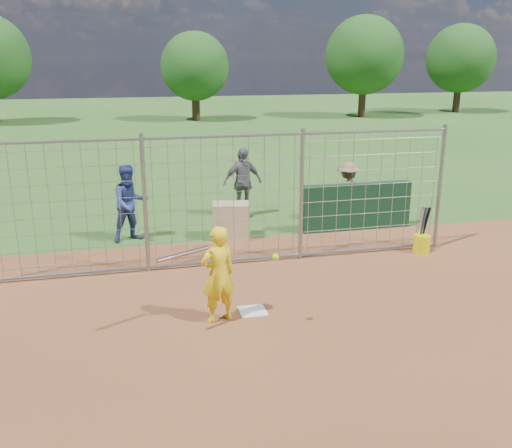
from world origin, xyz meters
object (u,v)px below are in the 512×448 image
object	(u,v)px
equipment_bin	(231,221)
bucket_with_bats	(422,241)
bystander_a	(130,203)
bystander_b	(242,182)
bystander_c	(347,192)
batter	(218,274)

from	to	relation	value
equipment_bin	bucket_with_bats	xyz separation A→B (m)	(3.63, -1.89, -0.15)
bystander_a	bystander_b	xyz separation A→B (m)	(2.79, 1.34, 0.04)
bystander_c	equipment_bin	xyz separation A→B (m)	(-3.00, -0.61, -0.34)
bystander_a	equipment_bin	size ratio (longest dim) A/B	2.11
batter	bystander_a	distance (m)	4.53
bystander_c	equipment_bin	world-z (taller)	bystander_c
bystander_b	batter	bearing A→B (deg)	-118.45
batter	bystander_a	xyz separation A→B (m)	(-1.17, 4.38, 0.08)
bystander_c	equipment_bin	distance (m)	3.08
bystander_c	bucket_with_bats	world-z (taller)	bystander_c
bystander_c	bucket_with_bats	bearing A→B (deg)	75.78
batter	bystander_b	xyz separation A→B (m)	(1.62, 5.72, 0.12)
batter	bystander_c	size ratio (longest dim) A/B	1.02
bystander_b	bucket_with_bats	size ratio (longest dim) A/B	1.81
equipment_bin	bucket_with_bats	bearing A→B (deg)	-17.37
batter	bucket_with_bats	xyz separation A→B (m)	(4.62, 2.14, -0.51)
batter	bystander_c	xyz separation A→B (m)	(3.99, 4.64, -0.02)
bystander_a	equipment_bin	xyz separation A→B (m)	(2.16, -0.35, -0.44)
batter	bystander_c	world-z (taller)	batter
bystander_a	bystander_c	size ratio (longest dim) A/B	1.14
batter	bystander_b	bearing A→B (deg)	-122.67
bystander_a	bucket_with_bats	world-z (taller)	bystander_a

